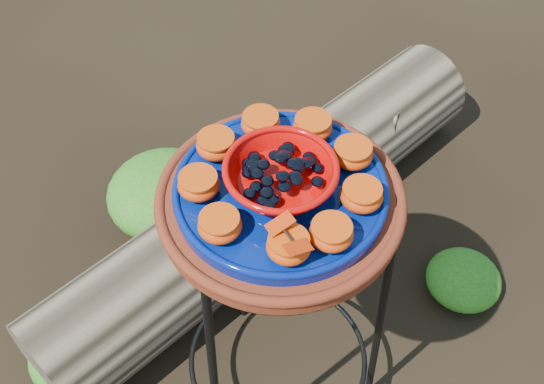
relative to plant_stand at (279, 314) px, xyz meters
name	(u,v)px	position (x,y,z in m)	size (l,w,h in m)	color
plant_stand	(279,314)	(0.00, 0.00, 0.00)	(0.44, 0.44, 0.70)	black
terracotta_saucer	(280,202)	(0.00, 0.00, 0.37)	(0.40, 0.40, 0.03)	#612A0B
cobalt_plate	(281,192)	(0.00, 0.00, 0.39)	(0.35, 0.35, 0.02)	#030C50
red_bowl	(281,177)	(0.00, 0.00, 0.43)	(0.17, 0.17, 0.05)	#C20805
glass_gems	(281,162)	(0.00, 0.00, 0.47)	(0.13, 0.13, 0.02)	black
orange_half_0	(289,246)	(-0.04, -0.12, 0.42)	(0.07, 0.07, 0.04)	#BD1F00
orange_half_1	(331,234)	(0.02, -0.13, 0.42)	(0.07, 0.07, 0.04)	#BD1F00
orange_half_2	(362,196)	(0.10, -0.08, 0.42)	(0.07, 0.07, 0.04)	#BD1F00
orange_half_3	(352,154)	(0.13, 0.00, 0.42)	(0.07, 0.07, 0.04)	#BD1F00
orange_half_4	(313,127)	(0.10, 0.09, 0.42)	(0.07, 0.07, 0.04)	#BD1F00
orange_half_5	(261,124)	(0.02, 0.13, 0.42)	(0.07, 0.07, 0.04)	#BD1F00
orange_half_6	(216,145)	(-0.07, 0.11, 0.42)	(0.07, 0.07, 0.04)	#BD1F00
orange_half_7	(199,185)	(-0.12, 0.04, 0.42)	(0.07, 0.07, 0.04)	#BD1F00
orange_half_8	(220,226)	(-0.12, -0.05, 0.42)	(0.07, 0.07, 0.04)	#BD1F00
butterfly	(289,236)	(-0.04, -0.12, 0.45)	(0.09, 0.06, 0.02)	#BF2B05
driftwood_log	(268,204)	(0.17, 0.44, -0.22)	(1.43, 0.38, 0.27)	black
foliage_left	(78,352)	(-0.42, 0.25, -0.29)	(0.24, 0.24, 0.12)	#265C15
foliage_right	(464,279)	(0.57, 0.05, -0.30)	(0.20, 0.20, 0.10)	#265C15
foliage_back	(164,192)	(-0.08, 0.63, -0.27)	(0.33, 0.33, 0.17)	#265C15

